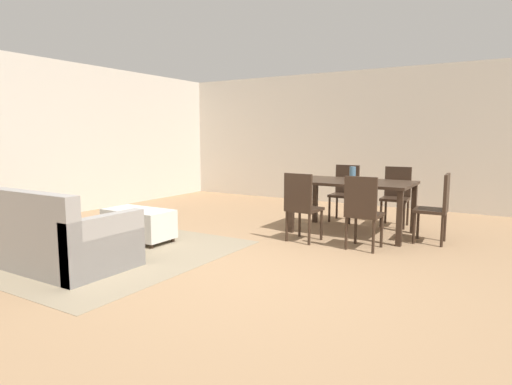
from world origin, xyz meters
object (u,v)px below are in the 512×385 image
(dining_chair_head_east, at_px, (438,204))
(vase_centerpiece, at_px, (353,174))
(dining_chair_near_right, at_px, (363,209))
(dining_chair_far_left, at_px, (345,189))
(ottoman_table, at_px, (139,223))
(dining_table, at_px, (353,187))
(dining_chair_near_left, at_px, (301,203))
(couch, at_px, (42,237))
(dining_chair_far_right, at_px, (396,193))

(dining_chair_head_east, bearing_deg, vase_centerpiece, 179.15)
(dining_chair_near_right, distance_m, dining_chair_far_left, 1.89)
(ottoman_table, xyz_separation_m, dining_chair_head_east, (3.42, 1.94, 0.27))
(dining_table, height_order, dining_chair_near_left, dining_chair_near_left)
(couch, xyz_separation_m, dining_chair_near_right, (2.88, 2.36, 0.23))
(dining_chair_far_left, xyz_separation_m, vase_centerpiece, (0.40, -0.85, 0.34))
(dining_chair_head_east, height_order, vase_centerpiece, vase_centerpiece)
(dining_table, xyz_separation_m, dining_chair_near_right, (0.42, -0.86, -0.15))
(ottoman_table, bearing_deg, vase_centerpiece, 40.96)
(dining_chair_near_left, xyz_separation_m, dining_chair_near_right, (0.82, 0.02, 0.00))
(dining_chair_near_right, xyz_separation_m, dining_chair_head_east, (0.73, 0.83, 0.00))
(dining_table, relative_size, dining_chair_near_left, 1.80)
(dining_chair_head_east, relative_size, vase_centerpiece, 4.50)
(dining_table, distance_m, dining_chair_head_east, 1.16)
(dining_chair_far_right, bearing_deg, dining_chair_near_left, -114.91)
(dining_table, distance_m, dining_chair_near_right, 0.97)
(couch, xyz_separation_m, vase_centerpiece, (2.45, 3.21, 0.57))
(ottoman_table, xyz_separation_m, dining_chair_near_right, (2.69, 1.11, 0.27))
(vase_centerpiece, bearing_deg, dining_chair_head_east, -0.85)
(dining_chair_near_right, height_order, dining_chair_far_right, same)
(dining_chair_far_right, xyz_separation_m, dining_chair_head_east, (0.74, -0.89, 0.00))
(dining_chair_head_east, bearing_deg, dining_chair_near_left, -151.21)
(dining_chair_near_left, height_order, dining_chair_near_right, same)
(dining_chair_near_left, bearing_deg, vase_centerpiece, 65.79)
(dining_table, height_order, dining_chair_near_right, dining_chair_near_right)
(ottoman_table, xyz_separation_m, dining_chair_far_right, (2.68, 2.84, 0.27))
(dining_chair_far_left, bearing_deg, couch, -116.75)
(dining_chair_near_right, bearing_deg, dining_chair_far_left, 116.10)
(dining_chair_near_left, relative_size, dining_chair_far_left, 1.00)
(dining_table, bearing_deg, dining_chair_near_left, -114.30)
(dining_chair_head_east, bearing_deg, dining_chair_far_left, 151.01)
(dining_chair_near_left, height_order, dining_chair_far_left, same)
(dining_chair_far_left, relative_size, vase_centerpiece, 4.50)
(couch, distance_m, dining_chair_far_right, 5.00)
(dining_chair_far_right, bearing_deg, ottoman_table, -133.36)
(dining_table, relative_size, dining_chair_near_right, 1.80)
(couch, height_order, dining_chair_far_right, dining_chair_far_right)
(dining_chair_near_left, height_order, vase_centerpiece, vase_centerpiece)
(dining_table, bearing_deg, dining_chair_far_left, 116.13)
(couch, bearing_deg, dining_chair_near_right, 39.37)
(dining_chair_near_left, relative_size, vase_centerpiece, 4.50)
(dining_chair_far_right, relative_size, dining_chair_head_east, 1.00)
(ottoman_table, height_order, vase_centerpiece, vase_centerpiece)
(dining_chair_far_right, bearing_deg, couch, -125.09)
(dining_chair_near_right, bearing_deg, vase_centerpiece, 116.71)
(ottoman_table, height_order, dining_chair_near_left, dining_chair_near_left)
(ottoman_table, relative_size, dining_chair_far_left, 1.02)
(ottoman_table, distance_m, dining_chair_far_left, 3.38)
(dining_chair_near_right, height_order, dining_chair_head_east, same)
(dining_table, height_order, dining_chair_head_east, dining_chair_head_east)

